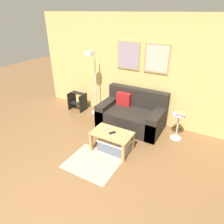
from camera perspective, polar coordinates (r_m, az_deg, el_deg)
The scene contains 11 objects.
wall_back at distance 5.00m, azimuth 6.91°, elevation 11.89°, with size 5.60×0.09×2.55m.
area_rug at distance 3.92m, azimuth -5.50°, elevation -14.13°, with size 0.96×0.84×0.01m, color #A39989.
couch at distance 4.89m, azimuth 5.69°, elevation -0.82°, with size 1.52×0.92×0.88m.
coffee_table at distance 4.02m, azimuth -0.06°, elevation -7.04°, with size 0.81×0.50×0.42m.
storage_bin at distance 4.13m, azimuth 0.82°, elevation -9.37°, with size 0.62×0.41×0.25m.
floor_lamp at distance 5.14m, azimuth -5.69°, elevation 10.50°, with size 0.28×0.49×1.71m.
side_table at distance 4.58m, azimuth 18.27°, elevation -3.39°, with size 0.29×0.29×0.61m.
book_stack at distance 4.44m, azimuth 19.10°, elevation -0.55°, with size 0.20×0.17×0.04m.
remote_control at distance 4.09m, azimuth -1.55°, elevation -4.71°, with size 0.04×0.15×0.02m, color #99999E.
cell_phone at distance 3.96m, azimuth 0.11°, elevation -5.94°, with size 0.07×0.14×0.01m, color black.
step_stool at distance 5.80m, azimuth -9.85°, elevation 3.16°, with size 0.44×0.35×0.49m.
Camera 1 is at (1.84, -0.89, 2.58)m, focal length 32.00 mm.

